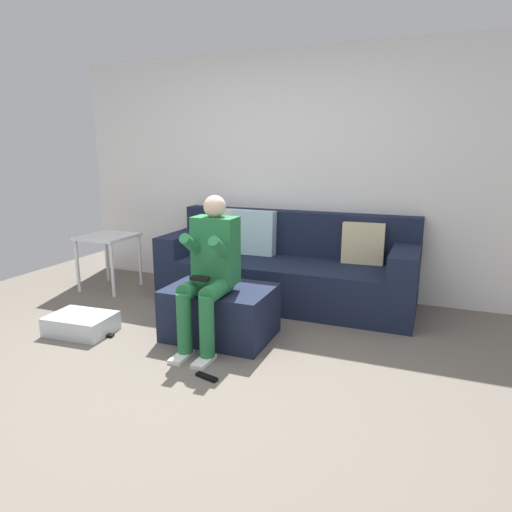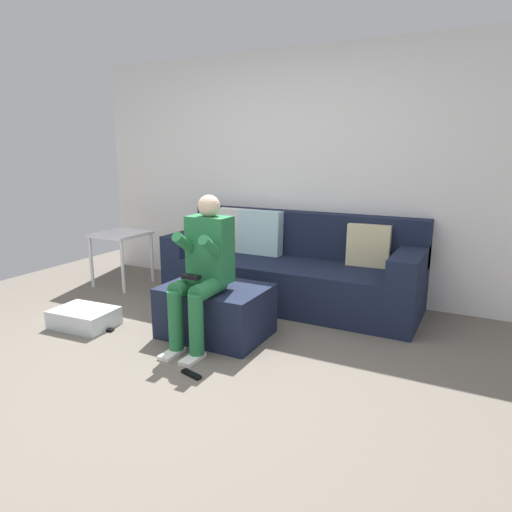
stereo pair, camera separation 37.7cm
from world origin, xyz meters
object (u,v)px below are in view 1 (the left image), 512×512
(couch_sectional, at_px, (286,269))
(ottoman, at_px, (220,312))
(person_seated, at_px, (210,267))
(remote_near_ottoman, at_px, (207,377))
(storage_bin, at_px, (81,324))
(side_table, at_px, (108,244))
(remote_by_storage_bin, at_px, (102,335))

(couch_sectional, xyz_separation_m, ottoman, (-0.21, -1.08, -0.12))
(couch_sectional, bearing_deg, person_seated, -99.02)
(couch_sectional, bearing_deg, remote_near_ottoman, -89.42)
(person_seated, bearing_deg, storage_bin, -170.63)
(side_table, distance_m, remote_near_ottoman, 2.46)
(remote_by_storage_bin, bearing_deg, ottoman, 8.09)
(couch_sectional, relative_size, person_seated, 2.14)
(ottoman, distance_m, storage_bin, 1.18)
(storage_bin, height_order, side_table, side_table)
(ottoman, height_order, side_table, side_table)
(remote_near_ottoman, bearing_deg, couch_sectional, 105.20)
(couch_sectional, relative_size, storage_bin, 4.80)
(couch_sectional, xyz_separation_m, person_seated, (-0.20, -1.25, 0.30))
(person_seated, distance_m, remote_by_storage_bin, 1.12)
(ottoman, bearing_deg, storage_bin, -161.94)
(ottoman, bearing_deg, side_table, 156.35)
(side_table, distance_m, remote_by_storage_bin, 1.47)
(couch_sectional, distance_m, side_table, 1.96)
(ottoman, xyz_separation_m, remote_near_ottoman, (0.23, -0.67, -0.20))
(storage_bin, distance_m, remote_by_storage_bin, 0.22)
(couch_sectional, xyz_separation_m, storage_bin, (-1.32, -1.44, -0.25))
(person_seated, bearing_deg, remote_near_ottoman, -66.26)
(remote_near_ottoman, height_order, remote_by_storage_bin, same)
(person_seated, xyz_separation_m, remote_by_storage_bin, (-0.91, -0.19, -0.62))
(ottoman, relative_size, remote_near_ottoman, 4.91)
(ottoman, distance_m, person_seated, 0.46)
(storage_bin, xyz_separation_m, remote_near_ottoman, (1.34, -0.31, -0.07))
(couch_sectional, relative_size, remote_near_ottoman, 14.69)
(storage_bin, distance_m, side_table, 1.34)
(storage_bin, bearing_deg, side_table, 118.40)
(storage_bin, relative_size, side_table, 0.87)
(remote_by_storage_bin, bearing_deg, person_seated, -2.31)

